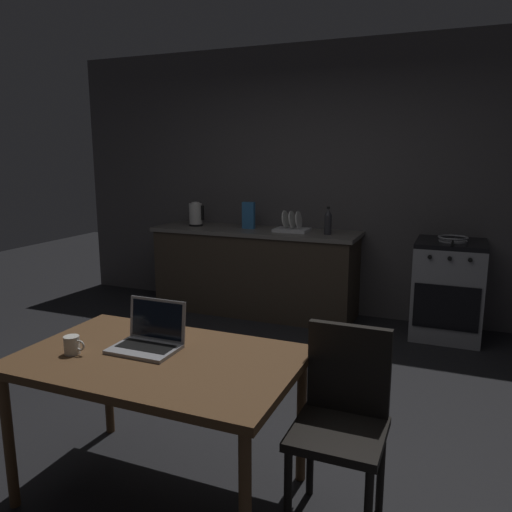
{
  "coord_description": "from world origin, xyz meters",
  "views": [
    {
      "loc": [
        1.36,
        -2.67,
        1.65
      ],
      "look_at": [
        -0.05,
        0.77,
        0.9
      ],
      "focal_mm": 35.38,
      "sensor_mm": 36.0,
      "label": 1
    }
  ],
  "objects": [
    {
      "name": "chair",
      "position": [
        0.93,
        -0.61,
        0.52
      ],
      "size": [
        0.4,
        0.4,
        0.9
      ],
      "rotation": [
        0.0,
        0.0,
        0.38
      ],
      "color": "black",
      "rests_on": "ground_plane"
    },
    {
      "name": "frying_pan",
      "position": [
        1.3,
        2.09,
        0.92
      ],
      "size": [
        0.26,
        0.43,
        0.05
      ],
      "color": "gray",
      "rests_on": "stove_oven"
    },
    {
      "name": "laptop",
      "position": [
        -0.02,
        -0.71,
        0.76
      ],
      "size": [
        0.32,
        0.25,
        0.23
      ],
      "rotation": [
        0.0,
        0.0,
        0.13
      ],
      "color": "#99999E",
      "rests_on": "dining_table"
    },
    {
      "name": "cereal_box",
      "position": [
        -0.7,
        2.14,
        1.03
      ],
      "size": [
        0.13,
        0.05,
        0.28
      ],
      "color": "#3372B2",
      "rests_on": "kitchen_counter"
    },
    {
      "name": "ground_plane",
      "position": [
        0.0,
        0.0,
        0.0
      ],
      "size": [
        12.0,
        12.0,
        0.0
      ],
      "primitive_type": "plane",
      "color": "black"
    },
    {
      "name": "dish_rack",
      "position": [
        -0.21,
        2.12,
        0.94
      ],
      "size": [
        0.34,
        0.26,
        0.21
      ],
      "color": "silver",
      "rests_on": "kitchen_counter"
    },
    {
      "name": "coffee_mug",
      "position": [
        -0.31,
        -0.91,
        0.76
      ],
      "size": [
        0.11,
        0.07,
        0.09
      ],
      "color": "silver",
      "rests_on": "dining_table"
    },
    {
      "name": "electric_kettle",
      "position": [
        -1.31,
        2.12,
        1.02
      ],
      "size": [
        0.17,
        0.15,
        0.26
      ],
      "color": "black",
      "rests_on": "kitchen_counter"
    },
    {
      "name": "dining_table",
      "position": [
        0.08,
        -0.78,
        0.65
      ],
      "size": [
        1.33,
        0.83,
        0.72
      ],
      "color": "brown",
      "rests_on": "ground_plane"
    },
    {
      "name": "stove_oven",
      "position": [
        1.29,
        2.11,
        0.45
      ],
      "size": [
        0.6,
        0.62,
        0.89
      ],
      "color": "gray",
      "rests_on": "ground_plane"
    },
    {
      "name": "back_wall",
      "position": [
        0.3,
        2.47,
        1.38
      ],
      "size": [
        6.4,
        0.1,
        2.75
      ],
      "primitive_type": "cube",
      "color": "#4E4A4B",
      "rests_on": "ground_plane"
    },
    {
      "name": "kitchen_counter",
      "position": [
        -0.61,
        2.12,
        0.45
      ],
      "size": [
        2.16,
        0.64,
        0.89
      ],
      "color": "#382D23",
      "rests_on": "ground_plane"
    },
    {
      "name": "bottle",
      "position": [
        0.17,
        2.07,
        1.02
      ],
      "size": [
        0.07,
        0.07,
        0.27
      ],
      "color": "#2D2D33",
      "rests_on": "kitchen_counter"
    }
  ]
}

